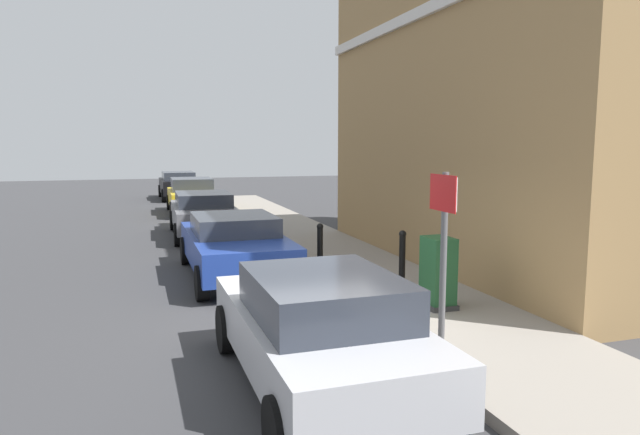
{
  "coord_description": "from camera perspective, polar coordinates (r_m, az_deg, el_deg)",
  "views": [
    {
      "loc": [
        -2.58,
        -8.1,
        2.78
      ],
      "look_at": [
        1.14,
        3.52,
        1.2
      ],
      "focal_mm": 31.82,
      "sensor_mm": 36.0,
      "label": 1
    }
  ],
  "objects": [
    {
      "name": "car_grey",
      "position": [
        17.56,
        -11.64,
        0.48
      ],
      "size": [
        1.95,
        4.23,
        1.33
      ],
      "rotation": [
        0.0,
        0.0,
        1.55
      ],
      "color": "slate",
      "rests_on": "ground"
    },
    {
      "name": "street_sign",
      "position": [
        7.01,
        12.29,
        -1.96
      ],
      "size": [
        0.08,
        0.6,
        2.3
      ],
      "color": "#59595B",
      "rests_on": "sidewalk"
    },
    {
      "name": "corner_building",
      "position": [
        14.34,
        20.96,
        13.63
      ],
      "size": [
        6.18,
        10.17,
        8.92
      ],
      "color": "#9E7A4C",
      "rests_on": "ground"
    },
    {
      "name": "car_blue",
      "position": [
        12.03,
        -8.57,
        -2.66
      ],
      "size": [
        2.0,
        4.39,
        1.31
      ],
      "rotation": [
        0.0,
        0.0,
        1.58
      ],
      "color": "navy",
      "rests_on": "ground"
    },
    {
      "name": "bollard_near_cabinet",
      "position": [
        10.75,
        8.27,
        -3.83
      ],
      "size": [
        0.14,
        0.14,
        1.04
      ],
      "color": "black",
      "rests_on": "sidewalk"
    },
    {
      "name": "ground",
      "position": [
        8.94,
        -0.08,
        -10.72
      ],
      "size": [
        80.0,
        80.0,
        0.0
      ],
      "primitive_type": "plane",
      "color": "#38383A"
    },
    {
      "name": "bollard_far_kerb",
      "position": [
        11.57,
        0.0,
        -2.95
      ],
      "size": [
        0.14,
        0.14,
        1.04
      ],
      "color": "black",
      "rests_on": "sidewalk"
    },
    {
      "name": "car_silver",
      "position": [
        6.51,
        -0.1,
        -11.03
      ],
      "size": [
        1.87,
        4.02,
        1.38
      ],
      "rotation": [
        0.0,
        0.0,
        1.58
      ],
      "color": "#B7B7BC",
      "rests_on": "ground"
    },
    {
      "name": "car_black",
      "position": [
        29.87,
        -14.05,
        3.25
      ],
      "size": [
        1.89,
        4.15,
        1.4
      ],
      "rotation": [
        0.0,
        0.0,
        1.58
      ],
      "color": "black",
      "rests_on": "ground"
    },
    {
      "name": "car_yellow",
      "position": [
        23.56,
        -12.75,
        2.23
      ],
      "size": [
        1.93,
        4.2,
        1.42
      ],
      "rotation": [
        0.0,
        0.0,
        1.56
      ],
      "color": "gold",
      "rests_on": "ground"
    },
    {
      "name": "utility_cabinet",
      "position": [
        9.4,
        11.78,
        -5.68
      ],
      "size": [
        0.46,
        0.61,
        1.15
      ],
      "color": "#1E4C28",
      "rests_on": "sidewalk"
    },
    {
      "name": "sidewalk",
      "position": [
        15.05,
        -0.05,
        -2.98
      ],
      "size": [
        2.56,
        30.0,
        0.15
      ],
      "primitive_type": "cube",
      "color": "gray",
      "rests_on": "ground"
    }
  ]
}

